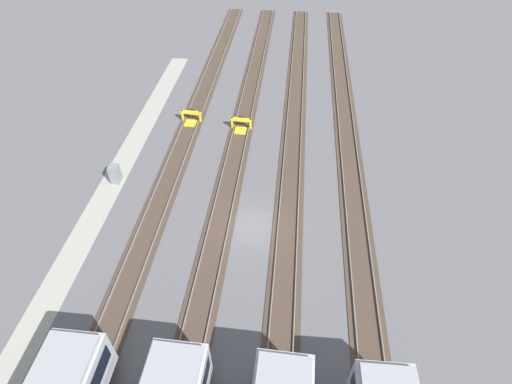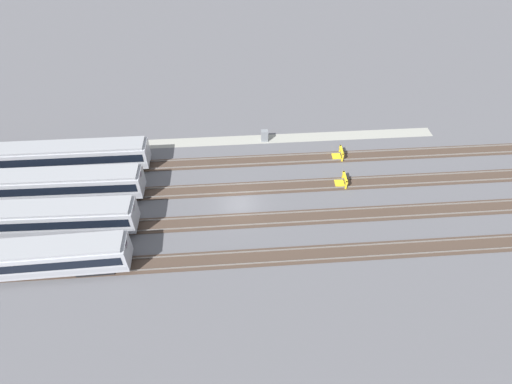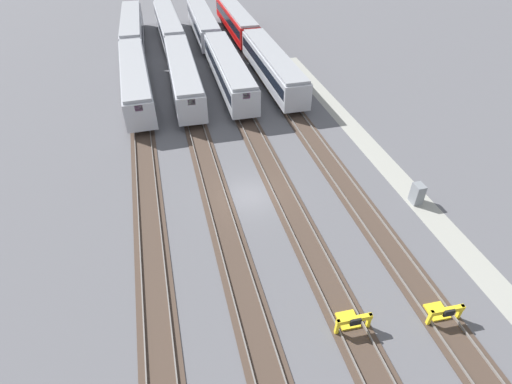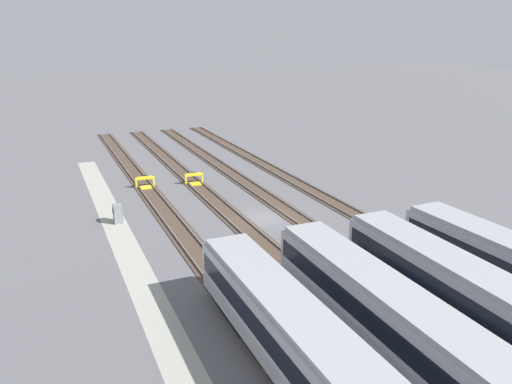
% 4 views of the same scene
% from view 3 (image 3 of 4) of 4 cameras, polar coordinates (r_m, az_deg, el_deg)
% --- Properties ---
extents(ground_plane, '(400.00, 400.00, 0.00)m').
position_cam_3_polar(ground_plane, '(30.58, -0.88, -0.53)').
color(ground_plane, '#5B5B60').
extents(service_walkway, '(54.00, 2.00, 0.01)m').
position_cam_3_polar(service_walkway, '(34.91, 18.90, 2.71)').
color(service_walkway, '#9E9E93').
rests_on(service_walkway, ground).
extents(rail_track_nearest, '(90.00, 2.23, 0.21)m').
position_cam_3_polar(rail_track_nearest, '(32.80, 12.12, 1.67)').
color(rail_track_nearest, '#47382D').
rests_on(rail_track_nearest, ground).
extents(rail_track_near_inner, '(90.00, 2.24, 0.21)m').
position_cam_3_polar(rail_track_near_inner, '(31.12, 3.65, 0.28)').
color(rail_track_near_inner, '#47382D').
rests_on(rail_track_near_inner, ground).
extents(rail_track_middle, '(90.00, 2.24, 0.21)m').
position_cam_3_polar(rail_track_middle, '(30.20, -5.56, -1.24)').
color(rail_track_middle, '#47382D').
rests_on(rail_track_middle, ground).
extents(rail_track_far_inner, '(90.00, 2.23, 0.21)m').
position_cam_3_polar(rail_track_far_inner, '(30.11, -15.08, -2.77)').
color(rail_track_far_inner, '#47382D').
rests_on(rail_track_far_inner, ground).
extents(subway_car_front_row_leftmost, '(18.01, 2.89, 3.70)m').
position_cam_3_polar(subway_car_front_row_leftmost, '(48.02, 2.33, 17.53)').
color(subway_car_front_row_leftmost, '#ADAFB7').
rests_on(subway_car_front_row_leftmost, ground).
extents(subway_car_front_row_left_inner, '(18.03, 3.06, 3.70)m').
position_cam_3_polar(subway_car_front_row_left_inner, '(46.88, -3.91, 16.93)').
color(subway_car_front_row_left_inner, '#ADAFB7').
rests_on(subway_car_front_row_left_inner, ground).
extents(subway_car_front_row_centre, '(18.07, 3.28, 3.70)m').
position_cam_3_polar(subway_car_front_row_centre, '(64.05, -17.25, 21.43)').
color(subway_car_front_row_centre, '#ADAFB7').
rests_on(subway_car_front_row_centre, ground).
extents(subway_car_front_row_right_inner, '(18.04, 3.07, 3.70)m').
position_cam_3_polar(subway_car_front_row_right_inner, '(63.93, -12.35, 22.17)').
color(subway_car_front_row_right_inner, '#ADAFB7').
rests_on(subway_car_front_row_right_inner, ground).
extents(subway_car_front_row_rightmost, '(18.06, 3.24, 3.70)m').
position_cam_3_polar(subway_car_front_row_rightmost, '(46.23, -16.81, 15.10)').
color(subway_car_front_row_rightmost, '#ADAFB7').
rests_on(subway_car_front_row_rightmost, ground).
extents(subway_car_back_row_leftmost, '(18.06, 3.23, 3.70)m').
position_cam_3_polar(subway_car_back_row_leftmost, '(64.36, -7.56, 22.77)').
color(subway_car_back_row_leftmost, '#ADAFB7').
rests_on(subway_car_back_row_leftmost, ground).
extents(subway_car_back_row_centre, '(18.05, 3.19, 3.70)m').
position_cam_3_polar(subway_car_back_row_centre, '(46.28, -10.34, 16.12)').
color(subway_car_back_row_centre, '#ADAFB7').
rests_on(subway_car_back_row_centre, ground).
extents(subway_car_back_row_rightmost, '(18.01, 2.91, 3.70)m').
position_cam_3_polar(subway_car_back_row_rightmost, '(65.42, -2.85, 23.29)').
color(subway_car_back_row_rightmost, '#B71414').
rests_on(subway_car_back_row_rightmost, ground).
extents(bumper_stop_nearest_track, '(1.38, 2.01, 1.22)m').
position_cam_3_polar(bumper_stop_nearest_track, '(25.03, 25.04, -15.25)').
color(bumper_stop_nearest_track, yellow).
rests_on(bumper_stop_nearest_track, ground).
extents(bumper_stop_near_inner_track, '(1.37, 2.01, 1.22)m').
position_cam_3_polar(bumper_stop_near_inner_track, '(23.11, 13.43, -17.44)').
color(bumper_stop_near_inner_track, yellow).
rests_on(bumper_stop_near_inner_track, ground).
extents(electrical_cabinet, '(0.90, 0.73, 1.60)m').
position_cam_3_polar(electrical_cabinet, '(31.83, 22.06, -0.22)').
color(electrical_cabinet, gray).
rests_on(electrical_cabinet, ground).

